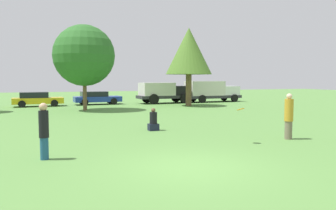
{
  "coord_description": "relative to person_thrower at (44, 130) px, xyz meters",
  "views": [
    {
      "loc": [
        -3.79,
        -8.12,
        2.37
      ],
      "look_at": [
        0.89,
        4.02,
        1.39
      ],
      "focal_mm": 35.89,
      "sensor_mm": 36.0,
      "label": 1
    }
  ],
  "objects": [
    {
      "name": "delivery_truck_black",
      "position": [
        11.58,
        21.18,
        0.3
      ],
      "size": [
        5.33,
        2.47,
        2.06
      ],
      "rotation": [
        0.0,
        0.0,
        0.04
      ],
      "color": "#2D2D33",
      "rests_on": "ground"
    },
    {
      "name": "frisbee",
      "position": [
        6.84,
        0.05,
        0.4
      ],
      "size": [
        0.3,
        0.29,
        0.14
      ],
      "color": "orange"
    },
    {
      "name": "person_catcher",
      "position": [
        9.15,
        0.14,
        0.04
      ],
      "size": [
        0.34,
        0.34,
        1.83
      ],
      "rotation": [
        0.0,
        0.0,
        -3.13
      ],
      "color": "#726651",
      "rests_on": "ground"
    },
    {
      "name": "bystander_sitting",
      "position": [
        4.85,
        4.27,
        -0.46
      ],
      "size": [
        0.47,
        0.39,
        1.05
      ],
      "color": "#191E33",
      "rests_on": "ground"
    },
    {
      "name": "tree_2",
      "position": [
        12.57,
        17.15,
        4.02
      ],
      "size": [
        4.16,
        4.16,
        7.02
      ],
      "color": "brown",
      "rests_on": "ground"
    },
    {
      "name": "tree_1",
      "position": [
        3.21,
        15.92,
        3.33
      ],
      "size": [
        4.68,
        4.68,
        6.56
      ],
      "color": "brown",
      "rests_on": "ground"
    },
    {
      "name": "person_thrower",
      "position": [
        0.0,
        0.0,
        0.0
      ],
      "size": [
        0.29,
        0.29,
        1.69
      ],
      "rotation": [
        0.0,
        0.0,
        0.02
      ],
      "color": "navy",
      "rests_on": "ground"
    },
    {
      "name": "ground_plane",
      "position": [
        3.68,
        -2.38,
        -0.88
      ],
      "size": [
        120.0,
        120.0,
        0.0
      ],
      "primitive_type": "plane",
      "color": "#54843D"
    },
    {
      "name": "parked_car_blue",
      "position": [
        5.05,
        21.86,
        -0.23
      ],
      "size": [
        4.46,
        2.1,
        1.25
      ],
      "rotation": [
        0.0,
        0.0,
        0.04
      ],
      "color": "#1E389E",
      "rests_on": "ground"
    },
    {
      "name": "parked_car_yellow",
      "position": [
        -0.28,
        21.34,
        -0.22
      ],
      "size": [
        4.31,
        2.0,
        1.27
      ],
      "rotation": [
        0.0,
        0.0,
        0.04
      ],
      "color": "gold",
      "rests_on": "ground"
    },
    {
      "name": "delivery_truck_white",
      "position": [
        17.05,
        21.3,
        0.32
      ],
      "size": [
        6.38,
        2.46,
        2.21
      ],
      "rotation": [
        0.0,
        0.0,
        0.04
      ],
      "color": "#2D2D33",
      "rests_on": "ground"
    }
  ]
}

